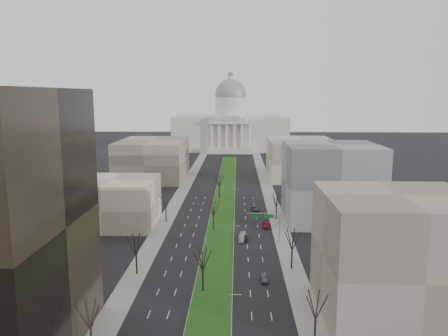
% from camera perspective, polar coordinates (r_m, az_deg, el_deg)
% --- Properties ---
extents(ground, '(600.00, 600.00, 0.00)m').
position_cam_1_polar(ground, '(166.79, 0.07, -3.96)').
color(ground, black).
rests_on(ground, ground).
extents(median, '(8.00, 222.03, 0.20)m').
position_cam_1_polar(median, '(165.79, 0.06, -4.01)').
color(median, '#999993').
rests_on(median, ground).
extents(sidewalk_left, '(5.00, 330.00, 0.15)m').
position_cam_1_polar(sidewalk_left, '(144.25, -7.24, -6.18)').
color(sidewalk_left, gray).
rests_on(sidewalk_left, ground).
extents(sidewalk_right, '(5.00, 330.00, 0.15)m').
position_cam_1_polar(sidewalk_right, '(143.09, 6.83, -6.30)').
color(sidewalk_right, gray).
rests_on(sidewalk_right, ground).
extents(capitol, '(80.00, 46.00, 55.00)m').
position_cam_1_polar(capitol, '(312.53, 0.87, 5.41)').
color(capitol, beige).
rests_on(capitol, ground).
extents(building_beige_left, '(26.00, 22.00, 14.00)m').
position_cam_1_polar(building_beige_left, '(136.39, -14.42, -4.33)').
color(building_beige_left, tan).
rests_on(building_beige_left, ground).
extents(building_tan_right, '(26.00, 24.00, 22.00)m').
position_cam_1_polar(building_tan_right, '(84.11, 21.65, -10.62)').
color(building_tan_right, gray).
rests_on(building_tan_right, ground).
extents(building_grey_right, '(28.00, 26.00, 24.00)m').
position_cam_1_polar(building_grey_right, '(139.88, 13.79, -1.86)').
color(building_grey_right, slate).
rests_on(building_grey_right, ground).
extents(building_far_left, '(30.00, 40.00, 18.00)m').
position_cam_1_polar(building_far_left, '(208.14, -9.29, 1.15)').
color(building_far_left, gray).
rests_on(building_far_left, ground).
extents(building_far_right, '(30.00, 40.00, 18.00)m').
position_cam_1_polar(building_far_right, '(211.43, 9.96, 1.26)').
color(building_far_right, tan).
rests_on(building_far_right, ground).
extents(tree_left_near, '(5.10, 5.10, 9.18)m').
position_cam_1_polar(tree_left_near, '(71.73, -17.12, -17.78)').
color(tree_left_near, black).
rests_on(tree_left_near, ground).
extents(tree_left_mid, '(5.40, 5.40, 9.72)m').
position_cam_1_polar(tree_left_mid, '(98.11, -11.45, -9.70)').
color(tree_left_mid, black).
rests_on(tree_left_mid, ground).
extents(tree_left_far, '(5.28, 5.28, 9.50)m').
position_cam_1_polar(tree_left_far, '(135.80, -7.63, -4.23)').
color(tree_left_far, black).
rests_on(tree_left_far, ground).
extents(tree_right_near, '(5.16, 5.16, 9.29)m').
position_cam_1_polar(tree_right_near, '(72.88, 11.93, -17.03)').
color(tree_right_near, black).
rests_on(tree_right_near, ground).
extents(tree_right_mid, '(5.52, 5.52, 9.94)m').
position_cam_1_polar(tree_right_mid, '(100.13, 8.91, -9.13)').
color(tree_right_mid, black).
rests_on(tree_right_mid, ground).
extents(tree_right_far, '(5.04, 5.04, 9.07)m').
position_cam_1_polar(tree_right_far, '(138.54, 6.87, -4.07)').
color(tree_right_far, black).
rests_on(tree_right_far, ground).
extents(tree_median_a, '(5.40, 5.40, 9.72)m').
position_cam_1_polar(tree_median_a, '(88.39, -2.81, -11.71)').
color(tree_median_a, black).
rests_on(tree_median_a, ground).
extents(tree_median_b, '(5.40, 5.40, 9.72)m').
position_cam_1_polar(tree_median_b, '(126.41, -1.38, -5.12)').
color(tree_median_b, black).
rests_on(tree_median_b, ground).
extents(tree_median_c, '(5.40, 5.40, 9.72)m').
position_cam_1_polar(tree_median_c, '(165.36, -0.63, -1.60)').
color(tree_median_c, black).
rests_on(tree_median_c, ground).
extents(streetlamp_median_a, '(1.90, 0.20, 9.16)m').
position_cam_1_polar(streetlamp_median_a, '(70.92, 0.78, -19.31)').
color(streetlamp_median_a, gray).
rests_on(streetlamp_median_a, ground).
extents(streetlamp_median_b, '(1.90, 0.20, 9.16)m').
position_cam_1_polar(streetlamp_median_b, '(102.96, 1.11, -9.86)').
color(streetlamp_median_b, gray).
rests_on(streetlamp_median_b, ground).
extents(streetlamp_median_c, '(1.90, 0.20, 9.16)m').
position_cam_1_polar(streetlamp_median_c, '(141.30, 1.30, -4.45)').
color(streetlamp_median_c, gray).
rests_on(streetlamp_median_c, ground).
extents(mast_arm_signs, '(9.12, 0.24, 8.09)m').
position_cam_1_polar(mast_arm_signs, '(117.18, 6.00, -6.81)').
color(mast_arm_signs, gray).
rests_on(mast_arm_signs, ground).
extents(car_grey_near, '(1.78, 4.13, 1.39)m').
position_cam_1_polar(car_grey_near, '(95.67, 5.27, -14.11)').
color(car_grey_near, '#575A60').
rests_on(car_grey_near, ground).
extents(car_black, '(1.69, 4.34, 1.41)m').
position_cam_1_polar(car_black, '(119.82, 2.65, -9.11)').
color(car_black, black).
rests_on(car_black, ground).
extents(car_red, '(2.17, 5.14, 1.48)m').
position_cam_1_polar(car_red, '(131.31, 5.54, -7.44)').
color(car_red, maroon).
rests_on(car_red, ground).
extents(car_grey_far, '(2.90, 5.09, 1.34)m').
position_cam_1_polar(car_grey_far, '(149.80, 4.07, -5.30)').
color(car_grey_far, '#484A4F').
rests_on(car_grey_far, ground).
extents(box_van, '(2.17, 6.46, 1.76)m').
position_cam_1_polar(box_van, '(120.07, 2.36, -8.97)').
color(box_van, silver).
rests_on(box_van, ground).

